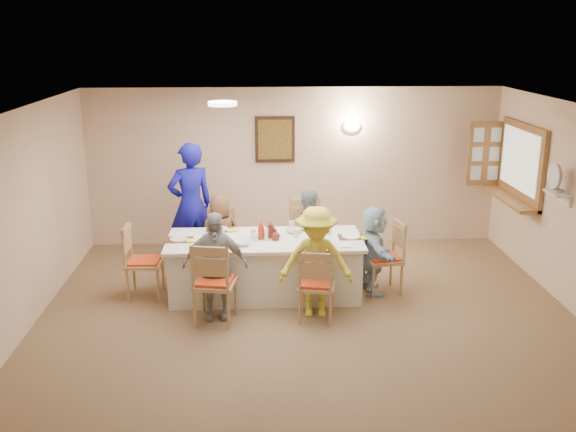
{
  "coord_description": "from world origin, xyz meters",
  "views": [
    {
      "loc": [
        -0.6,
        -6.47,
        3.34
      ],
      "look_at": [
        -0.2,
        1.4,
        1.05
      ],
      "focal_mm": 40.0,
      "sensor_mm": 36.0,
      "label": 1
    }
  ],
  "objects_px": {
    "chair_back_right": "(306,237)",
    "condiment_ketchup": "(261,230)",
    "diner_back_right": "(307,233)",
    "diner_back_left": "(221,236)",
    "chair_back_left": "(222,242)",
    "chair_front_right": "(317,283)",
    "serving_hatch": "(521,163)",
    "chair_front_left": "(215,281)",
    "desk_fan": "(557,181)",
    "chair_left_end": "(144,261)",
    "diner_front_left": "(215,266)",
    "caregiver": "(191,205)",
    "chair_right_end": "(383,257)",
    "diner_front_right": "(316,262)",
    "dining_table": "(265,266)",
    "diner_right_end": "(374,250)"
  },
  "relations": [
    {
      "from": "desk_fan",
      "to": "chair_back_right",
      "type": "xyz_separation_m",
      "value": [
        -3.0,
        1.12,
        -1.04
      ]
    },
    {
      "from": "chair_left_end",
      "to": "chair_right_end",
      "type": "height_order",
      "value": "chair_left_end"
    },
    {
      "from": "diner_back_left",
      "to": "diner_right_end",
      "type": "relative_size",
      "value": 1.01
    },
    {
      "from": "chair_back_right",
      "to": "diner_back_right",
      "type": "height_order",
      "value": "diner_back_right"
    },
    {
      "from": "diner_front_left",
      "to": "condiment_ketchup",
      "type": "distance_m",
      "value": 0.9
    },
    {
      "from": "desk_fan",
      "to": "chair_back_right",
      "type": "relative_size",
      "value": 0.29
    },
    {
      "from": "chair_front_right",
      "to": "diner_front_right",
      "type": "xyz_separation_m",
      "value": [
        0.0,
        0.12,
        0.23
      ]
    },
    {
      "from": "chair_back_right",
      "to": "chair_front_right",
      "type": "distance_m",
      "value": 1.6
    },
    {
      "from": "dining_table",
      "to": "diner_back_right",
      "type": "height_order",
      "value": "diner_back_right"
    },
    {
      "from": "desk_fan",
      "to": "diner_back_left",
      "type": "relative_size",
      "value": 0.25
    },
    {
      "from": "chair_front_right",
      "to": "chair_left_end",
      "type": "bearing_deg",
      "value": -9.5
    },
    {
      "from": "chair_back_right",
      "to": "condiment_ketchup",
      "type": "relative_size",
      "value": 4.26
    },
    {
      "from": "serving_hatch",
      "to": "desk_fan",
      "type": "height_order",
      "value": "serving_hatch"
    },
    {
      "from": "serving_hatch",
      "to": "diner_front_left",
      "type": "height_order",
      "value": "serving_hatch"
    },
    {
      "from": "chair_back_left",
      "to": "diner_back_right",
      "type": "bearing_deg",
      "value": -7.4
    },
    {
      "from": "serving_hatch",
      "to": "chair_front_right",
      "type": "distance_m",
      "value": 3.76
    },
    {
      "from": "diner_back_left",
      "to": "caregiver",
      "type": "bearing_deg",
      "value": -53.91
    },
    {
      "from": "diner_front_right",
      "to": "caregiver",
      "type": "bearing_deg",
      "value": 135.93
    },
    {
      "from": "diner_front_left",
      "to": "condiment_ketchup",
      "type": "bearing_deg",
      "value": 49.56
    },
    {
      "from": "chair_front_right",
      "to": "desk_fan",
      "type": "bearing_deg",
      "value": -159.92
    },
    {
      "from": "chair_front_right",
      "to": "chair_back_left",
      "type": "bearing_deg",
      "value": -42.22
    },
    {
      "from": "diner_front_left",
      "to": "caregiver",
      "type": "distance_m",
      "value": 1.9
    },
    {
      "from": "diner_back_right",
      "to": "diner_front_right",
      "type": "bearing_deg",
      "value": 88.61
    },
    {
      "from": "chair_back_left",
      "to": "caregiver",
      "type": "height_order",
      "value": "caregiver"
    },
    {
      "from": "chair_back_left",
      "to": "diner_back_left",
      "type": "relative_size",
      "value": 0.77
    },
    {
      "from": "chair_back_right",
      "to": "chair_front_right",
      "type": "height_order",
      "value": "chair_back_right"
    },
    {
      "from": "dining_table",
      "to": "diner_back_right",
      "type": "distance_m",
      "value": 0.94
    },
    {
      "from": "chair_back_left",
      "to": "chair_front_right",
      "type": "bearing_deg",
      "value": -54.82
    },
    {
      "from": "serving_hatch",
      "to": "chair_front_left",
      "type": "relative_size",
      "value": 1.47
    },
    {
      "from": "condiment_ketchup",
      "to": "chair_front_right",
      "type": "bearing_deg",
      "value": -50.86
    },
    {
      "from": "serving_hatch",
      "to": "diner_front_right",
      "type": "height_order",
      "value": "serving_hatch"
    },
    {
      "from": "serving_hatch",
      "to": "condiment_ketchup",
      "type": "height_order",
      "value": "serving_hatch"
    },
    {
      "from": "diner_back_right",
      "to": "condiment_ketchup",
      "type": "distance_m",
      "value": 0.98
    },
    {
      "from": "diner_back_left",
      "to": "diner_back_right",
      "type": "height_order",
      "value": "diner_back_right"
    },
    {
      "from": "dining_table",
      "to": "diner_front_left",
      "type": "distance_m",
      "value": 0.95
    },
    {
      "from": "serving_hatch",
      "to": "caregiver",
      "type": "xyz_separation_m",
      "value": [
        -4.76,
        0.12,
        -0.59
      ]
    },
    {
      "from": "chair_right_end",
      "to": "chair_back_left",
      "type": "bearing_deg",
      "value": -119.39
    },
    {
      "from": "chair_back_left",
      "to": "diner_back_left",
      "type": "bearing_deg",
      "value": -91.69
    },
    {
      "from": "chair_front_left",
      "to": "diner_back_left",
      "type": "height_order",
      "value": "diner_back_left"
    },
    {
      "from": "chair_right_end",
      "to": "diner_right_end",
      "type": "height_order",
      "value": "diner_right_end"
    },
    {
      "from": "diner_back_right",
      "to": "diner_back_left",
      "type": "bearing_deg",
      "value": -1.39
    },
    {
      "from": "serving_hatch",
      "to": "desk_fan",
      "type": "distance_m",
      "value": 1.36
    },
    {
      "from": "chair_right_end",
      "to": "condiment_ketchup",
      "type": "bearing_deg",
      "value": -98.78
    },
    {
      "from": "chair_front_left",
      "to": "condiment_ketchup",
      "type": "relative_size",
      "value": 4.23
    },
    {
      "from": "diner_front_left",
      "to": "caregiver",
      "type": "relative_size",
      "value": 0.72
    },
    {
      "from": "condiment_ketchup",
      "to": "serving_hatch",
      "type": "bearing_deg",
      "value": 15.48
    },
    {
      "from": "serving_hatch",
      "to": "chair_back_left",
      "type": "bearing_deg",
      "value": -176.88
    },
    {
      "from": "chair_back_left",
      "to": "chair_right_end",
      "type": "distance_m",
      "value": 2.29
    },
    {
      "from": "caregiver",
      "to": "chair_back_right",
      "type": "bearing_deg",
      "value": 143.36
    },
    {
      "from": "chair_left_end",
      "to": "condiment_ketchup",
      "type": "height_order",
      "value": "condiment_ketchup"
    }
  ]
}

